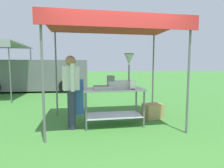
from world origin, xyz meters
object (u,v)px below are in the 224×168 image
Objects in this scene: stall_canopy at (113,28)px; menu_sign at (133,85)px; vendor at (71,88)px; supply_crate at (152,111)px; donut_cart at (113,99)px; donut_tray at (103,88)px; van_grey at (35,75)px; donut_fryer at (122,77)px.

stall_canopy reaches higher than menu_sign.
vendor is 2.23m from supply_crate.
supply_crate is at bearing 18.25° from donut_cart.
supply_crate is (1.12, 0.37, -0.44)m from donut_cart.
donut_cart is 0.37m from donut_tray.
menu_sign is 0.41× the size of supply_crate.
stall_canopy is 1.63m from donut_cart.
van_grey is (-3.62, 6.75, -0.08)m from menu_sign.
stall_canopy is 1.15m from donut_fryer.
supply_crate is at bearing -54.76° from van_grey.
menu_sign is at bearing -140.25° from supply_crate.
donut_fryer is 0.50× the size of vendor.
donut_tray is at bearing -163.05° from supply_crate.
stall_canopy is 1.66m from vendor.
donut_cart is 0.99m from vendor.
vendor is (-1.35, 0.20, -0.06)m from menu_sign.
supply_crate is 7.55m from van_grey.
donut_tray is 0.51m from donut_fryer.
menu_sign is 7.66m from van_grey.
vendor is at bearing 171.66° from menu_sign.
menu_sign is 1.21m from supply_crate.
donut_cart reaches higher than supply_crate.
donut_tray is at bearing 164.58° from menu_sign.
donut_tray reaches higher than donut_cart.
supply_crate is at bearing 11.04° from vendor.
van_grey reaches higher than vendor.
stall_canopy reaches higher than van_grey.
stall_canopy reaches higher than supply_crate.
donut_fryer reaches higher than donut_tray.
donut_cart is 3.37× the size of donut_tray.
donut_cart is at bearing 178.23° from donut_fryer.
donut_cart is 6.22× the size of menu_sign.
donut_tray is (-0.26, -0.05, 0.26)m from donut_cart.
donut_cart is 0.86× the size of vendor.
donut_tray is 1.60m from supply_crate.
menu_sign is (0.40, -0.23, 0.33)m from donut_cart.
stall_canopy is at bearing -166.41° from supply_crate.
stall_canopy is 1.87× the size of vendor.
donut_tray is (-0.26, -0.15, -1.37)m from stall_canopy.
stall_canopy is 3.71× the size of donut_fryer.
donut_fryer is 7.36m from van_grey.
supply_crate is 0.09× the size of van_grey.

